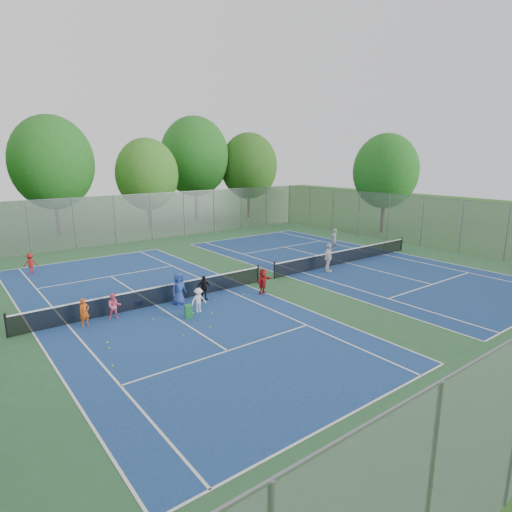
{
  "coord_description": "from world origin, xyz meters",
  "views": [
    {
      "loc": [
        -15.15,
        -18.82,
        7.19
      ],
      "look_at": [
        0.0,
        1.0,
        1.3
      ],
      "focal_mm": 30.0,
      "sensor_mm": 36.0,
      "label": 1
    }
  ],
  "objects_px": {
    "ball_crate": "(139,303)",
    "ball_hopper": "(189,312)",
    "net_right": "(346,256)",
    "net_left": "(155,296)",
    "instructor": "(334,239)"
  },
  "relations": [
    {
      "from": "ball_crate",
      "to": "ball_hopper",
      "type": "bearing_deg",
      "value": -68.9
    },
    {
      "from": "net_right",
      "to": "ball_hopper",
      "type": "bearing_deg",
      "value": -169.56
    },
    {
      "from": "net_right",
      "to": "ball_hopper",
      "type": "height_order",
      "value": "net_right"
    },
    {
      "from": "net_left",
      "to": "ball_hopper",
      "type": "distance_m",
      "value": 2.54
    },
    {
      "from": "ball_hopper",
      "to": "instructor",
      "type": "height_order",
      "value": "instructor"
    },
    {
      "from": "ball_crate",
      "to": "instructor",
      "type": "bearing_deg",
      "value": 9.72
    },
    {
      "from": "ball_crate",
      "to": "ball_hopper",
      "type": "distance_m",
      "value": 3.18
    },
    {
      "from": "ball_hopper",
      "to": "net_right",
      "type": "bearing_deg",
      "value": 10.44
    },
    {
      "from": "net_right",
      "to": "ball_crate",
      "type": "relative_size",
      "value": 42.12
    },
    {
      "from": "instructor",
      "to": "ball_crate",
      "type": "bearing_deg",
      "value": 1.47
    },
    {
      "from": "instructor",
      "to": "net_right",
      "type": "bearing_deg",
      "value": 45.64
    },
    {
      "from": "net_left",
      "to": "ball_hopper",
      "type": "bearing_deg",
      "value": -78.94
    },
    {
      "from": "net_right",
      "to": "ball_crate",
      "type": "bearing_deg",
      "value": 178.14
    },
    {
      "from": "ball_crate",
      "to": "net_left",
      "type": "bearing_deg",
      "value": -35.9
    },
    {
      "from": "net_right",
      "to": "instructor",
      "type": "height_order",
      "value": "instructor"
    }
  ]
}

